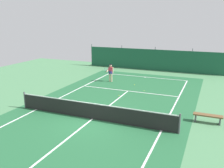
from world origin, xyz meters
name	(u,v)px	position (x,y,z in m)	size (l,w,h in m)	color
ground_plane	(92,119)	(0.00, 0.00, 0.00)	(36.00, 36.00, 0.00)	#4C8456
court_surface	(92,119)	(0.00, 0.00, 0.00)	(11.02, 26.60, 0.01)	#236038
tennis_net	(92,111)	(0.00, 0.00, 0.51)	(10.12, 0.10, 1.10)	black
back_fence	(155,64)	(0.00, 16.17, 0.67)	(16.30, 0.98, 2.70)	#195138
tennis_player	(111,72)	(-2.58, 8.81, 0.96)	(0.74, 0.74, 1.64)	#D8AD8C
tennis_ball_near_player	(119,95)	(-0.21, 4.89, 0.03)	(0.07, 0.07, 0.07)	#CCDB33
tennis_ball_midcourt	(144,91)	(1.23, 6.91, 0.03)	(0.07, 0.07, 0.07)	#CCDB33
tennis_ball_by_sideline	(134,85)	(-0.08, 8.43, 0.03)	(0.07, 0.07, 0.07)	#CCDB33
parked_car	(160,59)	(0.04, 18.59, 0.84)	(2.17, 4.28, 1.68)	black
courtside_bench	(208,117)	(6.31, 2.07, 0.37)	(1.60, 0.40, 0.49)	brown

